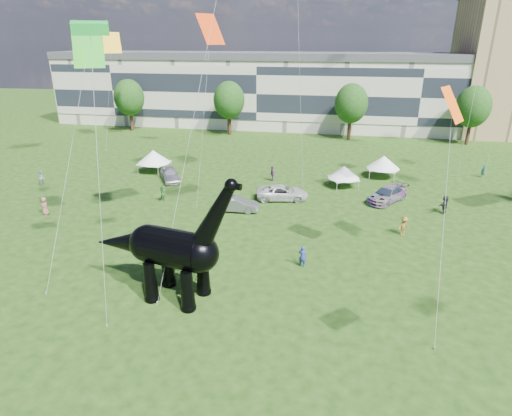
# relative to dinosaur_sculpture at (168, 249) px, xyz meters

# --- Properties ---
(ground) EXTENTS (220.00, 220.00, 0.00)m
(ground) POSITION_rel_dinosaur_sculpture_xyz_m (3.32, -4.40, -3.29)
(ground) COLOR #16330C
(ground) RESTS_ON ground
(terrace_row) EXTENTS (78.00, 11.00, 12.00)m
(terrace_row) POSITION_rel_dinosaur_sculpture_xyz_m (-4.68, 57.60, 2.71)
(terrace_row) COLOR beige
(terrace_row) RESTS_ON ground
(tree_far_left) EXTENTS (5.20, 5.20, 9.44)m
(tree_far_left) POSITION_rel_dinosaur_sculpture_xyz_m (-26.68, 48.60, 3.00)
(tree_far_left) COLOR #382314
(tree_far_left) RESTS_ON ground
(tree_mid_left) EXTENTS (5.20, 5.20, 9.44)m
(tree_mid_left) POSITION_rel_dinosaur_sculpture_xyz_m (-8.68, 48.60, 3.00)
(tree_mid_left) COLOR #382314
(tree_mid_left) RESTS_ON ground
(tree_mid_right) EXTENTS (5.20, 5.20, 9.44)m
(tree_mid_right) POSITION_rel_dinosaur_sculpture_xyz_m (11.32, 48.60, 3.00)
(tree_mid_right) COLOR #382314
(tree_mid_right) RESTS_ON ground
(tree_far_right) EXTENTS (5.20, 5.20, 9.44)m
(tree_far_right) POSITION_rel_dinosaur_sculpture_xyz_m (29.32, 48.60, 3.00)
(tree_far_right) COLOR #382314
(tree_far_right) RESTS_ON ground
(dinosaur_sculpture) EXTENTS (10.71, 3.84, 8.73)m
(dinosaur_sculpture) POSITION_rel_dinosaur_sculpture_xyz_m (0.00, 0.00, 0.00)
(dinosaur_sculpture) COLOR black
(dinosaur_sculpture) RESTS_ON ground
(car_silver) EXTENTS (3.97, 4.95, 1.58)m
(car_silver) POSITION_rel_dinosaur_sculpture_xyz_m (-9.07, 22.47, -2.50)
(car_silver) COLOR silver
(car_silver) RESTS_ON ground
(car_grey) EXTENTS (4.31, 1.78, 1.39)m
(car_grey) POSITION_rel_dinosaur_sculpture_xyz_m (0.69, 14.77, -2.60)
(car_grey) COLOR slate
(car_grey) RESTS_ON ground
(car_white) EXTENTS (5.65, 3.39, 1.47)m
(car_white) POSITION_rel_dinosaur_sculpture_xyz_m (4.53, 18.81, -2.56)
(car_white) COLOR silver
(car_white) RESTS_ON ground
(car_dark) EXTENTS (4.75, 5.44, 1.51)m
(car_dark) POSITION_rel_dinosaur_sculpture_xyz_m (15.01, 20.27, -2.54)
(car_dark) COLOR #595960
(car_dark) RESTS_ON ground
(gazebo_near) EXTENTS (4.52, 4.52, 2.39)m
(gazebo_near) POSITION_rel_dinosaur_sculpture_xyz_m (10.62, 24.09, -1.61)
(gazebo_near) COLOR white
(gazebo_near) RESTS_ON ground
(gazebo_far) EXTENTS (4.21, 4.21, 2.63)m
(gazebo_far) POSITION_rel_dinosaur_sculpture_xyz_m (15.15, 28.53, -1.45)
(gazebo_far) COLOR white
(gazebo_far) RESTS_ON ground
(gazebo_left) EXTENTS (4.53, 4.53, 2.74)m
(gazebo_left) POSITION_rel_dinosaur_sculpture_xyz_m (-12.28, 25.40, -1.37)
(gazebo_left) COLOR white
(gazebo_left) RESTS_ON ground
(visitors) EXTENTS (50.23, 45.39, 1.88)m
(visitors) POSITION_rel_dinosaur_sculpture_xyz_m (2.82, 10.17, -2.42)
(visitors) COLOR olive
(visitors) RESTS_ON ground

